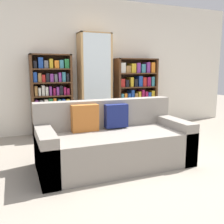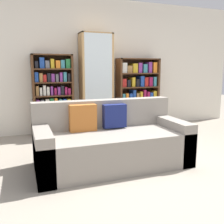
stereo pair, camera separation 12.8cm
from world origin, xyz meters
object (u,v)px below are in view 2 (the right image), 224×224
Objects in this scene: display_cabinet at (96,84)px; wine_bottle at (144,132)px; bookshelf_left at (53,96)px; bookshelf_right at (137,94)px; couch at (111,143)px.

wine_bottle is at bearing -57.25° from display_cabinet.
bookshelf_right is at bearing 0.00° from bookshelf_left.
wine_bottle is (1.48, -0.97, -0.61)m from bookshelf_left.
display_cabinet is at bearing -1.05° from bookshelf_left.
couch is 1.98m from bookshelf_left.
display_cabinet is at bearing -179.03° from bookshelf_right.
bookshelf_left is at bearing 178.95° from display_cabinet.
bookshelf_left is at bearing -180.00° from bookshelf_right.
bookshelf_right is (1.28, 1.85, 0.43)m from couch.
bookshelf_right is (0.94, 0.02, -0.24)m from display_cabinet.
couch is at bearing -74.22° from bookshelf_left.
bookshelf_right is (1.80, 0.00, -0.03)m from bookshelf_left.
couch is 1.98m from display_cabinet.
bookshelf_right reaches higher than wine_bottle.
bookshelf_right is at bearing 0.97° from display_cabinet.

